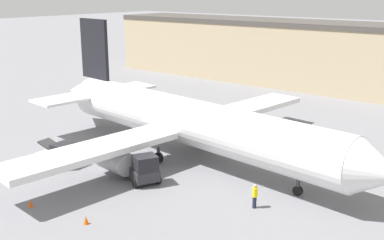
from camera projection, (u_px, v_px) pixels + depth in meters
ground_plane at (192, 159)px, 41.98m from camera, size 400.00×400.00×0.00m
airplane at (184, 121)px, 41.73m from camera, size 37.51×33.08×11.44m
ground_crew_worker at (255, 195)px, 32.47m from camera, size 0.38×0.38×1.72m
baggage_tug at (143, 169)px, 36.84m from camera, size 3.79×3.21×2.32m
belt_loader_truck at (58, 154)px, 40.29m from camera, size 3.23×2.40×2.03m
safety_cone_near at (86, 220)px, 30.40m from camera, size 0.36×0.36×0.55m
safety_cone_far at (30, 203)px, 32.79m from camera, size 0.36×0.36×0.55m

